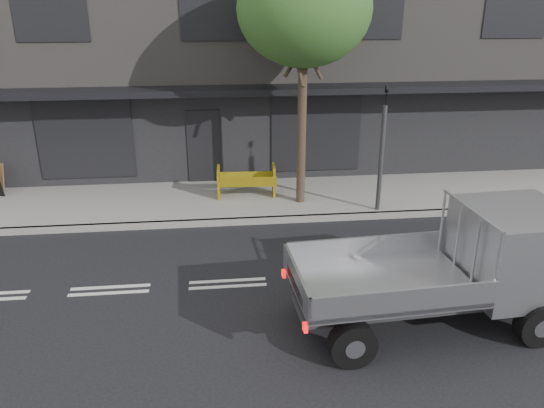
{
  "coord_description": "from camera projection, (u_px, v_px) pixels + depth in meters",
  "views": [
    {
      "loc": [
        -0.14,
        -9.71,
        5.57
      ],
      "look_at": [
        0.98,
        0.5,
        1.55
      ],
      "focal_mm": 35.0,
      "sensor_mm": 36.0,
      "label": 1
    }
  ],
  "objects": [
    {
      "name": "flatbed_ute",
      "position": [
        490.0,
        256.0,
        9.38
      ],
      "size": [
        4.97,
        2.28,
        2.25
      ],
      "rotation": [
        0.0,
        0.0,
        0.06
      ],
      "color": "black",
      "rests_on": "ground"
    },
    {
      "name": "traffic_light_pole",
      "position": [
        381.0,
        156.0,
        13.95
      ],
      "size": [
        0.12,
        0.12,
        3.5
      ],
      "color": "#2D2D30",
      "rests_on": "ground"
    },
    {
      "name": "construction_barrier",
      "position": [
        247.0,
        183.0,
        15.07
      ],
      "size": [
        1.73,
        0.76,
        0.95
      ],
      "primitive_type": null,
      "rotation": [
        0.0,
        0.0,
        -0.05
      ],
      "color": "yellow",
      "rests_on": "sidewalk"
    },
    {
      "name": "street_tree",
      "position": [
        304.0,
        10.0,
        13.22
      ],
      "size": [
        3.4,
        3.4,
        6.74
      ],
      "color": "#382B21",
      "rests_on": "ground"
    },
    {
      "name": "sidewalk",
      "position": [
        223.0,
        200.0,
        15.35
      ],
      "size": [
        32.0,
        3.2,
        0.15
      ],
      "primitive_type": "cube",
      "color": "gray",
      "rests_on": "ground"
    },
    {
      "name": "ground",
      "position": [
        228.0,
        284.0,
        11.03
      ],
      "size": [
        80.0,
        80.0,
        0.0
      ],
      "primitive_type": "plane",
      "color": "black",
      "rests_on": "ground"
    },
    {
      "name": "building_main",
      "position": [
        215.0,
        42.0,
        20.03
      ],
      "size": [
        26.0,
        10.0,
        8.0
      ],
      "primitive_type": "cube",
      "color": "slate",
      "rests_on": "ground"
    },
    {
      "name": "kerb",
      "position": [
        224.0,
        222.0,
        13.87
      ],
      "size": [
        32.0,
        0.2,
        0.15
      ],
      "primitive_type": "cube",
      "color": "gray",
      "rests_on": "ground"
    }
  ]
}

